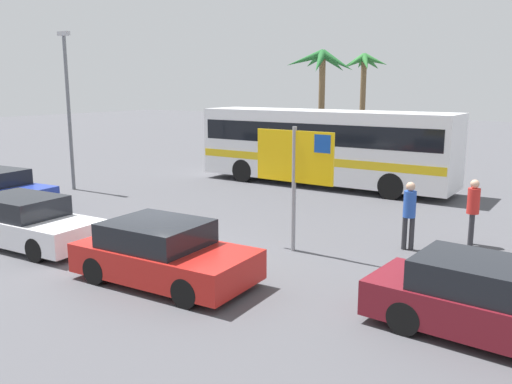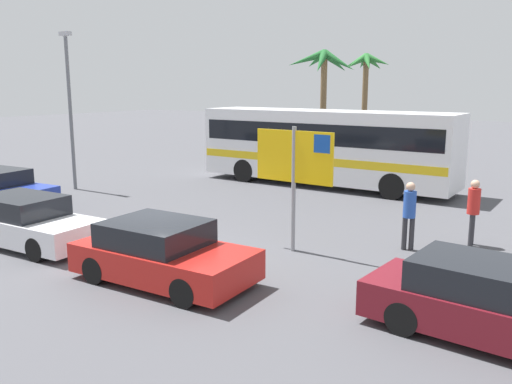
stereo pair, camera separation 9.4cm
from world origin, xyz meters
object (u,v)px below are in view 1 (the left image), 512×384
Objects in this scene: bus_front_coach at (324,144)px; ferry_sign at (296,162)px; car_white at (26,222)px; car_red at (163,253)px; pedestrian_crossing_lot at (473,207)px; pedestrian_near_sign at (409,210)px; car_maroon at (498,304)px.

ferry_sign is at bearing -67.87° from bus_front_coach.
ferry_sign is 7.31m from car_white.
car_red is 8.23m from pedestrian_crossing_lot.
bus_front_coach is 9.39m from ferry_sign.
ferry_sign reaches higher than bus_front_coach.
pedestrian_near_sign is at bearing 28.48° from car_white.
pedestrian_crossing_lot is (9.84, 6.60, 0.42)m from car_white.
ferry_sign reaches higher than car_white.
car_red is at bearing -134.40° from pedestrian_crossing_lot.
car_maroon is 2.52× the size of pedestrian_near_sign.
pedestrian_crossing_lot is at bearing 116.06° from pedestrian_near_sign.
car_red is (2.25, -12.18, -1.15)m from bus_front_coach.
ferry_sign is at bearing 26.64° from car_white.
pedestrian_near_sign reaches higher than car_white.
car_maroon is at bearing -81.47° from pedestrian_crossing_lot.
car_maroon and car_red have the same top height.
bus_front_coach is at bearing 74.73° from car_white.
bus_front_coach is 12.44m from car_red.
car_red is (4.90, 0.02, 0.00)m from car_white.
bus_front_coach is 14.21m from car_maroon.
car_white is at bearing -153.62° from pedestrian_crossing_lot.
car_white and car_red have the same top height.
car_red is 2.25× the size of pedestrian_near_sign.
car_white and car_maroon have the same top height.
car_red is at bearing -2.76° from car_white.
ferry_sign is (3.53, -8.69, 0.54)m from bus_front_coach.
car_white is at bearing -79.02° from pedestrian_near_sign.
pedestrian_crossing_lot is (4.94, 6.57, 0.42)m from car_red.
car_white is at bearing -170.61° from car_maroon.
pedestrian_crossing_lot is at bearing 30.81° from car_white.
car_maroon is at bearing 6.73° from car_red.
car_red is at bearing -55.60° from pedestrian_near_sign.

